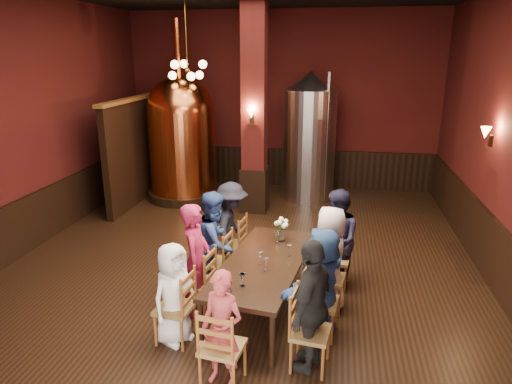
% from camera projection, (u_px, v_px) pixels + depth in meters
% --- Properties ---
extents(room, '(10.00, 10.02, 4.50)m').
position_uv_depth(room, '(241.00, 134.00, 7.13)').
color(room, black).
rests_on(room, ground).
extents(wainscot_right, '(0.08, 9.90, 1.00)m').
position_uv_depth(wainscot_right, '(495.00, 255.00, 6.98)').
color(wainscot_right, black).
rests_on(wainscot_right, ground).
extents(wainscot_back, '(7.90, 0.08, 1.00)m').
position_uv_depth(wainscot_back, '(280.00, 167.00, 12.31)').
color(wainscot_back, black).
rests_on(wainscot_back, ground).
extents(wainscot_left, '(0.08, 9.90, 1.00)m').
position_uv_depth(wainscot_left, '(30.00, 222.00, 8.31)').
color(wainscot_left, black).
rests_on(wainscot_left, ground).
extents(column, '(0.58, 0.58, 4.50)m').
position_uv_depth(column, '(254.00, 111.00, 9.81)').
color(column, '#42120E').
rests_on(column, ground).
extents(partition, '(0.22, 3.50, 2.40)m').
position_uv_depth(partition, '(139.00, 150.00, 10.99)').
color(partition, black).
rests_on(partition, ground).
extents(pendant_cluster, '(0.90, 0.90, 1.70)m').
position_uv_depth(pendant_cluster, '(187.00, 70.00, 9.91)').
color(pendant_cluster, '#A57226').
rests_on(pendant_cluster, room).
extents(sconce_wall, '(0.20, 0.20, 0.36)m').
position_uv_depth(sconce_wall, '(492.00, 136.00, 7.24)').
color(sconce_wall, black).
rests_on(sconce_wall, room).
extents(sconce_column, '(0.20, 0.20, 0.36)m').
position_uv_depth(sconce_column, '(252.00, 116.00, 9.55)').
color(sconce_column, black).
rests_on(sconce_column, column).
extents(dining_table, '(1.30, 2.51, 0.75)m').
position_uv_depth(dining_table, '(264.00, 265.00, 6.23)').
color(dining_table, black).
rests_on(dining_table, ground).
extents(chair_0, '(0.51, 0.51, 0.92)m').
position_uv_depth(chair_0, '(175.00, 307.00, 5.62)').
color(chair_0, brown).
rests_on(chair_0, ground).
extents(person_0, '(0.66, 0.76, 1.31)m').
position_uv_depth(person_0, '(174.00, 294.00, 5.57)').
color(person_0, white).
rests_on(person_0, ground).
extents(chair_1, '(0.51, 0.51, 0.92)m').
position_uv_depth(chair_1, '(197.00, 282.00, 6.24)').
color(chair_1, brown).
rests_on(chair_1, ground).
extents(person_1, '(0.42, 0.60, 1.59)m').
position_uv_depth(person_1, '(196.00, 260.00, 6.14)').
color(person_1, maroon).
rests_on(person_1, ground).
extents(chair_2, '(0.51, 0.51, 0.92)m').
position_uv_depth(chair_2, '(216.00, 262.00, 6.84)').
color(chair_2, brown).
rests_on(chair_2, ground).
extents(person_2, '(0.38, 0.76, 1.56)m').
position_uv_depth(person_2, '(215.00, 242.00, 6.74)').
color(person_2, navy).
rests_on(person_2, ground).
extents(chair_3, '(0.51, 0.51, 0.92)m').
position_uv_depth(chair_3, '(231.00, 245.00, 7.45)').
color(chair_3, brown).
rests_on(chair_3, ground).
extents(person_3, '(0.64, 1.02, 1.51)m').
position_uv_depth(person_3, '(231.00, 228.00, 7.36)').
color(person_3, black).
rests_on(person_3, ground).
extents(chair_4, '(0.51, 0.51, 0.92)m').
position_uv_depth(chair_4, '(311.00, 332.00, 5.14)').
color(chair_4, brown).
rests_on(chair_4, ground).
extents(person_4, '(0.66, 1.00, 1.58)m').
position_uv_depth(person_4, '(312.00, 306.00, 5.04)').
color(person_4, black).
rests_on(person_4, ground).
extents(chair_5, '(0.51, 0.51, 0.92)m').
position_uv_depth(chair_5, '(321.00, 302.00, 5.75)').
color(chair_5, brown).
rests_on(chair_5, ground).
extents(person_5, '(0.97, 1.41, 1.46)m').
position_uv_depth(person_5, '(322.00, 283.00, 5.67)').
color(person_5, '#345E9E').
rests_on(person_5, ground).
extents(chair_6, '(0.51, 0.51, 0.92)m').
position_uv_depth(chair_6, '(329.00, 278.00, 6.35)').
color(chair_6, brown).
rests_on(chair_6, ground).
extents(person_6, '(0.69, 0.85, 1.50)m').
position_uv_depth(person_6, '(330.00, 259.00, 6.26)').
color(person_6, beige).
rests_on(person_6, ground).
extents(chair_7, '(0.51, 0.51, 0.92)m').
position_uv_depth(chair_7, '(336.00, 258.00, 6.96)').
color(chair_7, brown).
rests_on(chair_7, ground).
extents(person_7, '(0.55, 0.82, 1.54)m').
position_uv_depth(person_7, '(337.00, 240.00, 6.87)').
color(person_7, '#1B1933').
rests_on(person_7, ground).
extents(chair_8, '(0.51, 0.51, 0.92)m').
position_uv_depth(chair_8, '(222.00, 346.00, 4.88)').
color(chair_8, brown).
rests_on(chair_8, ground).
extents(person_8, '(0.56, 0.46, 1.33)m').
position_uv_depth(person_8, '(222.00, 330.00, 4.82)').
color(person_8, '#B13B3F').
rests_on(person_8, ground).
extents(copper_kettle, '(2.08, 2.08, 4.20)m').
position_uv_depth(copper_kettle, '(182.00, 137.00, 10.94)').
color(copper_kettle, black).
rests_on(copper_kettle, ground).
extents(steel_vessel, '(1.33, 1.33, 3.06)m').
position_uv_depth(steel_vessel, '(309.00, 137.00, 10.93)').
color(steel_vessel, '#B2B2B7').
rests_on(steel_vessel, ground).
extents(rose_vase, '(0.22, 0.22, 0.37)m').
position_uv_depth(rose_vase, '(281.00, 226.00, 6.80)').
color(rose_vase, white).
rests_on(rose_vase, dining_table).
extents(wine_glass_0, '(0.07, 0.07, 0.17)m').
position_uv_depth(wine_glass_0, '(230.00, 285.00, 5.41)').
color(wine_glass_0, white).
rests_on(wine_glass_0, dining_table).
extents(wine_glass_1, '(0.07, 0.07, 0.17)m').
position_uv_depth(wine_glass_1, '(277.00, 237.00, 6.81)').
color(wine_glass_1, white).
rests_on(wine_glass_1, dining_table).
extents(wine_glass_2, '(0.07, 0.07, 0.17)m').
position_uv_depth(wine_glass_2, '(289.00, 251.00, 6.33)').
color(wine_glass_2, white).
rests_on(wine_glass_2, dining_table).
extents(wine_glass_3, '(0.07, 0.07, 0.17)m').
position_uv_depth(wine_glass_3, '(243.00, 280.00, 5.52)').
color(wine_glass_3, white).
rests_on(wine_glass_3, dining_table).
extents(wine_glass_4, '(0.07, 0.07, 0.17)m').
position_uv_depth(wine_glass_4, '(260.00, 258.00, 6.09)').
color(wine_glass_4, white).
rests_on(wine_glass_4, dining_table).
extents(wine_glass_5, '(0.07, 0.07, 0.17)m').
position_uv_depth(wine_glass_5, '(242.00, 280.00, 5.52)').
color(wine_glass_5, white).
rests_on(wine_glass_5, dining_table).
extents(wine_glass_6, '(0.07, 0.07, 0.17)m').
position_uv_depth(wine_glass_6, '(266.00, 265.00, 5.92)').
color(wine_glass_6, white).
rests_on(wine_glass_6, dining_table).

